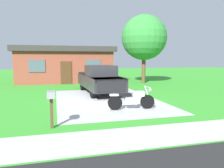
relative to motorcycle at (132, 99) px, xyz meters
name	(u,v)px	position (x,y,z in m)	size (l,w,h in m)	color
ground_plane	(107,100)	(-0.58, 2.58, -0.47)	(80.00, 80.00, 0.00)	green
driveway_pad	(107,100)	(-0.58, 2.58, -0.47)	(5.58, 8.53, 0.01)	#AFAFAF
sidewalk_strip	(152,135)	(-0.58, -3.42, -0.47)	(36.00, 1.80, 0.01)	#B8B8B2
motorcycle	(132,99)	(0.00, 0.00, 0.00)	(2.21, 0.70, 1.09)	black
pickup_truck	(99,79)	(-0.50, 5.19, 0.48)	(2.31, 5.72, 1.90)	black
mailbox	(51,100)	(-3.55, -1.92, 0.51)	(0.26, 0.48, 1.26)	#4C3823
shade_tree	(144,38)	(4.87, 10.16, 3.85)	(4.27, 4.27, 6.48)	brown
neighbor_house	(65,64)	(-2.41, 13.47, 1.32)	(9.60, 5.60, 3.50)	brown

